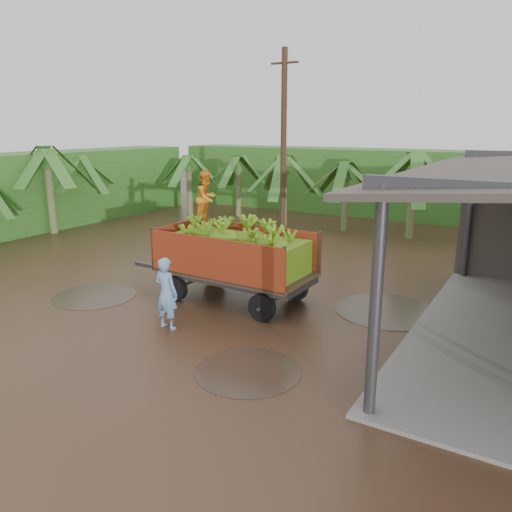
{
  "coord_description": "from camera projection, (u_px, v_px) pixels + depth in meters",
  "views": [
    {
      "loc": [
        7.56,
        -11.24,
        4.84
      ],
      "look_at": [
        0.5,
        0.51,
        1.25
      ],
      "focal_mm": 35.0,
      "sensor_mm": 36.0,
      "label": 1
    }
  ],
  "objects": [
    {
      "name": "ground",
      "position": [
        232.0,
        300.0,
        14.31
      ],
      "size": [
        100.0,
        100.0,
        0.0
      ],
      "primitive_type": "plane",
      "color": "black",
      "rests_on": "ground"
    },
    {
      "name": "hedge_north",
      "position": [
        359.0,
        181.0,
        28.12
      ],
      "size": [
        22.0,
        3.0,
        3.6
      ],
      "primitive_type": "cube",
      "color": "#2D661E",
      "rests_on": "ground"
    },
    {
      "name": "hedge_west",
      "position": [
        37.0,
        190.0,
        24.15
      ],
      "size": [
        3.0,
        18.0,
        3.6
      ],
      "primitive_type": "cube",
      "color": "#2D661E",
      "rests_on": "ground"
    },
    {
      "name": "banana_trailer",
      "position": [
        234.0,
        255.0,
        13.95
      ],
      "size": [
        6.08,
        2.19,
        3.59
      ],
      "rotation": [
        0.0,
        0.0,
        -0.02
      ],
      "color": "#BD3A1B",
      "rests_on": "ground"
    },
    {
      "name": "man_blue",
      "position": [
        166.0,
        293.0,
        12.1
      ],
      "size": [
        0.68,
        0.46,
        1.8
      ],
      "primitive_type": "imported",
      "rotation": [
        0.0,
        0.0,
        3.1
      ],
      "color": "#6D96C8",
      "rests_on": "ground"
    },
    {
      "name": "utility_pole",
      "position": [
        283.0,
        148.0,
        20.49
      ],
      "size": [
        1.2,
        0.24,
        7.83
      ],
      "color": "#47301E",
      "rests_on": "ground"
    },
    {
      "name": "banana_plants",
      "position": [
        204.0,
        198.0,
        21.73
      ],
      "size": [
        24.79,
        20.5,
        4.04
      ],
      "color": "#2D661E",
      "rests_on": "ground"
    }
  ]
}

